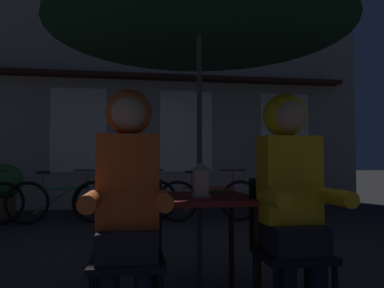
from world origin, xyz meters
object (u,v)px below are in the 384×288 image
object	(u,v)px
lantern	(201,179)
chair_left	(128,247)
person_right_hooded	(290,183)
potted_plant	(5,185)
bicycle_fourth	(209,200)
chair_right	(287,241)
person_left_hooded	(128,185)
bicycle_third	(126,200)
book	(221,191)
bicycle_second	(62,201)
cafe_table	(199,210)
patio_umbrella	(199,9)

from	to	relation	value
lantern	chair_left	bearing A→B (deg)	-150.80
person_right_hooded	potted_plant	xyz separation A→B (m)	(-3.19, 4.73, -0.30)
lantern	chair_left	distance (m)	0.65
person_right_hooded	bicycle_fourth	distance (m)	3.77
person_right_hooded	chair_right	bearing A→B (deg)	90.00
person_left_hooded	bicycle_third	bearing A→B (deg)	91.66
person_right_hooded	book	distance (m)	0.68
book	lantern	bearing A→B (deg)	-120.37
person_right_hooded	bicycle_third	bearing A→B (deg)	105.29
lantern	potted_plant	xyz separation A→B (m)	(-2.70, 4.41, -0.32)
bicycle_fourth	book	bearing A→B (deg)	-99.86
potted_plant	lantern	bearing A→B (deg)	-58.59
person_left_hooded	bicycle_second	xyz separation A→B (m)	(-1.11, 3.93, -0.50)
lantern	chair_right	size ratio (longest dim) A/B	0.27
lantern	bicycle_fourth	xyz separation A→B (m)	(0.75, 3.41, -0.51)
cafe_table	patio_umbrella	distance (m)	1.42
cafe_table	book	size ratio (longest dim) A/B	3.70
patio_umbrella	chair_right	distance (m)	1.68
bicycle_third	potted_plant	size ratio (longest dim) A/B	1.82
lantern	book	size ratio (longest dim) A/B	1.16
patio_umbrella	cafe_table	bearing A→B (deg)	0.00
bicycle_second	bicycle_third	distance (m)	0.99
patio_umbrella	bicycle_second	size ratio (longest dim) A/B	1.38
chair_left	bicycle_fourth	distance (m)	3.87
chair_left	person_left_hooded	distance (m)	0.36
bicycle_second	potted_plant	bearing A→B (deg)	144.14
bicycle_third	potted_plant	world-z (taller)	potted_plant
potted_plant	person_right_hooded	bearing A→B (deg)	-56.06
patio_umbrella	person_left_hooded	size ratio (longest dim) A/B	1.65
person_left_hooded	person_right_hooded	xyz separation A→B (m)	(0.96, 0.00, 0.00)
person_left_hooded	potted_plant	bearing A→B (deg)	115.18
patio_umbrella	potted_plant	xyz separation A→B (m)	(-2.71, 4.31, -1.51)
chair_left	patio_umbrella	bearing A→B (deg)	37.55
person_left_hooded	patio_umbrella	bearing A→B (deg)	41.57
lantern	person_right_hooded	distance (m)	0.59
cafe_table	chair_right	xyz separation A→B (m)	(0.48, -0.37, -0.15)
patio_umbrella	chair_left	xyz separation A→B (m)	(-0.48, -0.37, -1.57)
bicycle_third	lantern	bearing A→B (deg)	-80.81
bicycle_second	bicycle_fourth	size ratio (longest dim) A/B	1.00
bicycle_fourth	potted_plant	bearing A→B (deg)	163.71
person_left_hooded	book	distance (m)	0.91
bicycle_second	potted_plant	world-z (taller)	potted_plant
lantern	book	world-z (taller)	lantern
chair_right	potted_plant	xyz separation A→B (m)	(-3.19, 4.68, 0.05)
chair_right	bicycle_second	size ratio (longest dim) A/B	0.52
person_right_hooded	potted_plant	size ratio (longest dim) A/B	1.52
bicycle_fourth	potted_plant	xyz separation A→B (m)	(-3.44, 1.01, 0.20)
person_right_hooded	chair_left	bearing A→B (deg)	176.61
cafe_table	book	xyz separation A→B (m)	(0.20, 0.18, 0.11)
person_left_hooded	bicycle_second	bearing A→B (deg)	105.75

